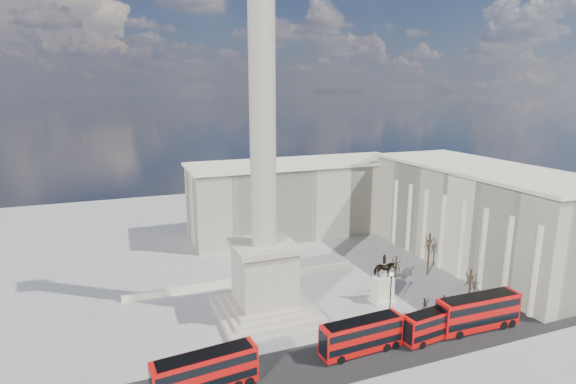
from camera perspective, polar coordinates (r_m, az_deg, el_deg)
The scene contains 18 objects.
ground at distance 65.37m, azimuth -1.53°, elevation -16.89°, with size 180.00×180.00×0.00m, color gray.
asphalt_road at distance 59.26m, azimuth 6.79°, elevation -20.38°, with size 120.00×9.00×0.01m, color black.
nelsons_column at distance 64.58m, azimuth -3.08°, elevation -4.76°, with size 14.00×14.00×49.85m.
balustrade_wall at distance 78.83m, azimuth -5.48°, elevation -11.11°, with size 40.00×0.60×1.10m, color beige.
building_east at distance 92.98m, azimuth 23.34°, elevation -2.67°, with size 19.00×46.00×18.60m.
building_northeast at distance 104.18m, azimuth 1.50°, elevation -0.62°, with size 51.00×17.00×16.60m.
red_bus_a at distance 53.25m, azimuth -10.38°, elevation -21.58°, with size 11.70×3.78×4.66m.
red_bus_b at distance 59.81m, azimuth 9.38°, elevation -17.52°, with size 11.07×3.09×4.44m.
red_bus_c at distance 65.11m, azimuth 18.35°, elevation -15.54°, with size 10.38×3.49×4.13m.
red_bus_d at distance 69.04m, azimuth 23.02°, elevation -13.82°, with size 12.35×3.13×4.99m.
victorian_lamp at distance 68.43m, azimuth 12.91°, elevation -12.07°, with size 0.58×0.58×6.75m.
equestrian_statue at distance 72.98m, azimuth 11.98°, elevation -11.51°, with size 3.72×2.79×7.81m.
bare_tree_near at distance 71.53m, azimuth 22.18°, elevation -9.99°, with size 1.69×1.69×7.40m.
bare_tree_mid at distance 74.95m, azimuth 13.57°, elevation -8.73°, with size 1.79×1.79×6.79m.
bare_tree_far at distance 83.83m, azimuth 17.53°, elevation -5.91°, with size 1.99×1.99×8.11m.
pedestrian_walking at distance 74.82m, azimuth 19.23°, elevation -12.86°, with size 0.65×0.43×1.79m, color black.
pedestrian_standing at distance 73.18m, azimuth 16.89°, elevation -13.36°, with size 0.78×0.61×1.61m, color black.
pedestrian_crossing at distance 67.67m, azimuth 14.66°, elevation -15.39°, with size 1.02×0.43×1.74m, color black.
Camera 1 is at (-18.73, -53.72, 32.21)m, focal length 28.00 mm.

